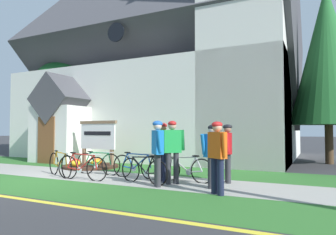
% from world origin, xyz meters
% --- Properties ---
extents(ground, '(140.00, 140.00, 0.00)m').
position_xyz_m(ground, '(0.00, 4.00, 0.00)').
color(ground, '#333335').
extents(sidewalk_slab, '(32.00, 2.15, 0.01)m').
position_xyz_m(sidewalk_slab, '(-0.98, 1.55, 0.01)').
color(sidewalk_slab, '#99968E').
rests_on(sidewalk_slab, ground).
extents(church_lawn, '(24.00, 2.52, 0.01)m').
position_xyz_m(church_lawn, '(-0.98, 3.88, 0.00)').
color(church_lawn, '#2D6628').
rests_on(church_lawn, ground).
extents(church_building, '(15.07, 11.86, 14.52)m').
position_xyz_m(church_building, '(-0.43, 9.78, 4.89)').
color(church_building, silver).
rests_on(church_building, ground).
extents(church_sign, '(1.94, 0.26, 1.88)m').
position_xyz_m(church_sign, '(-0.82, 3.68, 1.23)').
color(church_sign, '#7F6047').
rests_on(church_sign, ground).
extents(flower_bed, '(2.21, 2.21, 0.34)m').
position_xyz_m(flower_bed, '(-0.84, 3.23, 0.08)').
color(flower_bed, '#382319').
rests_on(flower_bed, ground).
extents(bicycle_green, '(1.77, 0.20, 0.80)m').
position_xyz_m(bicycle_green, '(3.91, 1.82, 0.37)').
color(bicycle_green, black).
rests_on(bicycle_green, ground).
extents(bicycle_orange, '(1.79, 0.11, 0.82)m').
position_xyz_m(bicycle_orange, '(2.26, 1.76, 0.38)').
color(bicycle_orange, black).
rests_on(bicycle_orange, ground).
extents(bicycle_blue, '(1.76, 0.12, 0.80)m').
position_xyz_m(bicycle_blue, '(0.70, 1.84, 0.38)').
color(bicycle_blue, black).
rests_on(bicycle_blue, ground).
extents(bicycle_red, '(1.67, 0.71, 0.84)m').
position_xyz_m(bicycle_red, '(-0.20, 1.04, 0.39)').
color(bicycle_red, black).
rests_on(bicycle_red, ground).
extents(bicycle_white, '(1.81, 0.12, 0.85)m').
position_xyz_m(bicycle_white, '(1.01, 0.71, 0.38)').
color(bicycle_white, black).
rests_on(bicycle_white, ground).
extents(bicycle_silver, '(1.70, 0.38, 0.82)m').
position_xyz_m(bicycle_silver, '(2.97, 1.05, 0.37)').
color(bicycle_silver, black).
rests_on(bicycle_silver, ground).
extents(cyclist_in_yellow_jersey, '(0.48, 0.69, 1.74)m').
position_xyz_m(cyclist_in_yellow_jersey, '(3.57, 0.74, 1.03)').
color(cyclist_in_yellow_jersey, '#2D2D33').
rests_on(cyclist_in_yellow_jersey, ground).
extents(cyclist_in_orange_jersey, '(0.60, 0.46, 1.75)m').
position_xyz_m(cyclist_in_orange_jersey, '(3.74, 1.28, 1.04)').
color(cyclist_in_orange_jersey, '#2D2D33').
rests_on(cyclist_in_orange_jersey, ground).
extents(cyclist_in_white_jersey, '(0.56, 0.54, 1.70)m').
position_xyz_m(cyclist_in_white_jersey, '(3.33, 1.49, 1.00)').
color(cyclist_in_white_jersey, '#191E38').
rests_on(cyclist_in_white_jersey, ground).
extents(cyclist_in_green_jersey, '(0.52, 0.59, 1.69)m').
position_xyz_m(cyclist_in_green_jersey, '(5.26, 0.51, 0.99)').
color(cyclist_in_green_jersey, '#191E38').
rests_on(cyclist_in_green_jersey, ground).
extents(cyclist_in_blue_jersey, '(0.34, 0.76, 1.66)m').
position_xyz_m(cyclist_in_blue_jersey, '(5.06, 2.17, 0.97)').
color(cyclist_in_blue_jersey, '#2D2D33').
rests_on(cyclist_in_blue_jersey, ground).
extents(cyclist_in_red_jersey, '(0.44, 0.66, 1.63)m').
position_xyz_m(cyclist_in_red_jersey, '(4.94, 1.16, 0.95)').
color(cyclist_in_red_jersey, '#2D2D33').
rests_on(cyclist_in_red_jersey, ground).
extents(roadside_conifer, '(3.27, 3.27, 8.14)m').
position_xyz_m(roadside_conifer, '(7.80, 8.96, 4.93)').
color(roadside_conifer, '#4C3823').
rests_on(roadside_conifer, ground).
extents(yard_deciduous_tree, '(4.30, 4.30, 5.76)m').
position_xyz_m(yard_deciduous_tree, '(-6.31, 7.62, 4.06)').
color(yard_deciduous_tree, '#3D2D1E').
rests_on(yard_deciduous_tree, ground).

